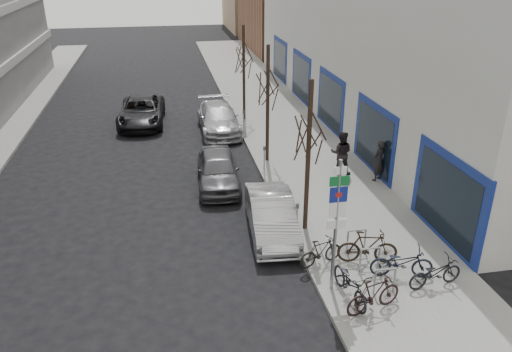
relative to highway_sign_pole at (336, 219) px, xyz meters
name	(u,v)px	position (x,y,z in m)	size (l,w,h in m)	color
ground	(251,301)	(-2.40, 0.01, -2.46)	(120.00, 120.00, 0.00)	black
sidewalk_east	(306,158)	(2.10, 10.01, -2.38)	(5.00, 70.00, 0.15)	slate
commercial_building	(485,29)	(14.60, 16.01, 2.54)	(20.00, 32.00, 10.00)	#B7B7B2
brick_building_far	(306,8)	(10.60, 40.01, 1.54)	(12.00, 14.00, 8.00)	brown
highway_sign_pole	(336,219)	(0.00, 0.00, 0.00)	(0.55, 0.10, 4.20)	gray
bike_rack	(370,257)	(1.40, 0.61, -1.80)	(0.66, 2.26, 0.83)	gray
tree_near	(310,122)	(0.20, 3.51, 1.65)	(1.80, 1.80, 5.50)	black
tree_mid	(268,77)	(0.20, 10.01, 1.65)	(1.80, 1.80, 5.50)	black
tree_far	(244,51)	(0.20, 16.51, 1.65)	(1.80, 1.80, 5.50)	black
meter_front	(297,217)	(-0.25, 3.01, -1.54)	(0.10, 0.08, 1.27)	gray
meter_mid	(264,157)	(-0.25, 8.51, -1.54)	(0.10, 0.08, 1.27)	gray
meter_back	(244,119)	(-0.25, 14.01, -1.54)	(0.10, 0.08, 1.27)	gray
bike_near_left	(351,281)	(0.34, -0.55, -1.72)	(0.58, 1.92, 1.17)	black
bike_near_right	(374,294)	(0.77, -1.18, -1.77)	(0.53, 1.78, 1.08)	black
bike_mid_curb	(402,260)	(2.23, 0.17, -1.73)	(0.57, 1.89, 1.15)	black
bike_mid_inner	(321,252)	(0.04, 1.22, -1.84)	(0.46, 1.55, 0.94)	black
bike_far_curb	(436,270)	(2.98, -0.47, -1.77)	(0.53, 1.75, 1.07)	black
bike_far_inner	(368,247)	(1.51, 1.05, -1.73)	(0.57, 1.90, 1.16)	black
parked_car_front	(272,215)	(-1.00, 3.62, -1.74)	(1.51, 4.34, 1.43)	#BAB9BF
parked_car_mid	(218,169)	(-2.37, 7.95, -1.72)	(1.74, 4.32, 1.47)	#4E4D53
parked_car_back	(219,118)	(-1.49, 14.99, -1.71)	(2.09, 5.14, 1.49)	#A7A8AD
lane_car	(142,111)	(-5.70, 17.16, -1.71)	(2.47, 5.36, 1.49)	black
pedestrian_near	(378,161)	(4.36, 6.89, -1.41)	(0.65, 0.43, 1.79)	black
pedestrian_far	(341,153)	(3.03, 7.82, -1.32)	(0.73, 0.50, 1.99)	black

